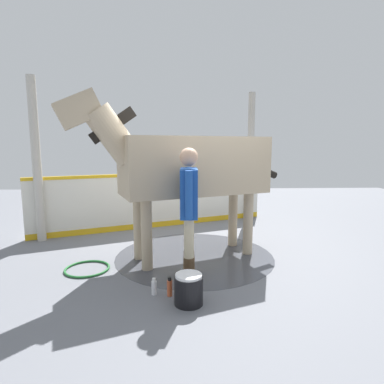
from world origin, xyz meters
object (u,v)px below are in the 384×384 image
Objects in this scene: bottle_shampoo at (154,287)px; hose_coil at (87,269)px; handler at (189,204)px; horse at (188,165)px; wash_bucket at (189,289)px; bottle_spray at (170,287)px.

hose_coil is (-0.81, -1.04, -0.08)m from bottle_shampoo.
handler is at bearing 75.45° from hose_coil.
horse is at bearing 161.13° from bottle_shampoo.
horse is 2.02m from wash_bucket.
wash_bucket reaches higher than hose_coil.
wash_bucket reaches higher than bottle_spray.
bottle_shampoo is 1.32m from hose_coil.
handler is at bearing 178.08° from wash_bucket.
wash_bucket is at bearing 59.76° from bottle_shampoo.
handler reaches higher than wash_bucket.
hose_coil is (0.49, -1.48, -1.47)m from horse.
wash_bucket is (1.53, -0.03, -1.31)m from horse.
bottle_spray is at bearing -131.70° from wash_bucket.
wash_bucket is at bearing 67.74° from horse.
hose_coil is (-1.05, -1.46, -0.16)m from wash_bucket.
bottle_shampoo is 0.20m from bottle_spray.
bottle_spray reaches higher than bottle_shampoo.
handler is at bearing 68.41° from horse.
handler reaches higher than bottle_spray.
bottle_shampoo is 0.87× the size of bottle_spray.
handler is at bearing 134.17° from bottle_shampoo.
hose_coil is (-0.85, -1.23, -0.09)m from bottle_spray.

